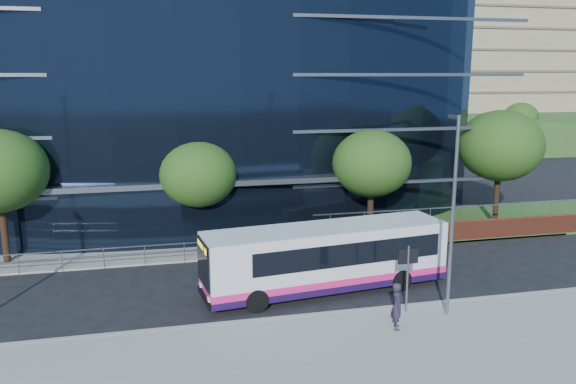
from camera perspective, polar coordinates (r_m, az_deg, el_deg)
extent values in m
plane|color=black|center=(23.98, 0.18, -11.84)|extent=(200.00, 200.00, 0.00)
cube|color=gray|center=(19.62, 3.65, -17.37)|extent=(80.00, 8.00, 0.15)
cube|color=gray|center=(23.06, 0.76, -12.64)|extent=(80.00, 0.25, 0.16)
cube|color=gold|center=(23.26, 0.64, -12.60)|extent=(80.00, 0.08, 0.01)
cube|color=gold|center=(23.40, 0.55, -12.45)|extent=(80.00, 0.08, 0.01)
cube|color=gray|center=(33.78, -14.16, -4.97)|extent=(50.00, 8.00, 0.10)
cube|color=black|center=(45.40, -11.85, 9.60)|extent=(38.00, 16.00, 16.00)
cube|color=#595E66|center=(31.45, -10.91, 0.79)|extent=(22.00, 1.20, 0.30)
cube|color=slate|center=(29.80, -18.25, -5.49)|extent=(24.00, 0.05, 0.05)
cube|color=slate|center=(29.93, -18.19, -6.31)|extent=(24.00, 0.05, 0.05)
cylinder|color=slate|center=(29.95, -18.19, -6.40)|extent=(0.04, 0.04, 1.10)
cube|color=#2D511E|center=(86.09, 12.65, 6.56)|extent=(60.00, 42.00, 4.00)
cube|color=gray|center=(87.86, 12.54, 16.48)|extent=(50.00, 12.00, 26.00)
cylinder|color=slate|center=(23.38, 12.03, -8.66)|extent=(0.08, 0.08, 2.80)
cube|color=black|center=(23.08, 12.11, -6.43)|extent=(0.85, 0.06, 0.60)
cylinder|color=black|center=(32.41, -26.85, -3.70)|extent=(0.36, 0.36, 3.30)
cylinder|color=black|center=(32.01, -8.96, -3.12)|extent=(0.36, 0.36, 2.86)
ellipsoid|color=#204112|center=(31.40, -9.12, 1.81)|extent=(4.29, 4.29, 3.65)
cylinder|color=black|center=(33.64, 8.35, -2.16)|extent=(0.36, 0.36, 3.08)
ellipsoid|color=#204112|center=(33.04, 8.51, 2.91)|extent=(4.62, 4.62, 3.93)
cylinder|color=black|center=(38.55, 20.39, -0.65)|extent=(0.36, 0.36, 3.52)
ellipsoid|color=#204112|center=(38.00, 20.77, 4.42)|extent=(5.28, 5.28, 4.49)
cylinder|color=black|center=(68.35, 12.31, 4.86)|extent=(0.36, 0.36, 3.08)
ellipsoid|color=#204112|center=(68.05, 12.42, 7.37)|extent=(4.62, 4.62, 3.93)
cylinder|color=black|center=(78.14, 22.40, 5.01)|extent=(0.36, 0.36, 2.86)
ellipsoid|color=#204112|center=(77.89, 22.57, 7.05)|extent=(4.29, 4.29, 3.65)
cylinder|color=slate|center=(22.77, 16.38, -2.59)|extent=(0.14, 0.14, 8.00)
cube|color=slate|center=(22.45, 16.53, 7.32)|extent=(0.15, 0.70, 0.12)
cube|color=silver|center=(25.34, 3.88, -6.46)|extent=(11.26, 3.86, 2.66)
cube|color=#1E0D37|center=(25.74, 3.85, -8.95)|extent=(11.28, 3.91, 0.30)
cube|color=#DE2072|center=(25.63, 3.86, -8.32)|extent=(11.28, 3.91, 0.30)
cube|color=black|center=(25.46, 5.14, -5.50)|extent=(9.07, 3.63, 1.00)
cube|color=black|center=(23.70, -8.57, -7.57)|extent=(0.35, 2.15, 1.55)
cube|color=black|center=(23.41, -8.67, -5.45)|extent=(0.35, 2.05, 0.40)
cube|color=yellow|center=(23.64, -8.89, -5.28)|extent=(0.18, 1.10, 0.22)
cube|color=black|center=(24.19, -8.47, -10.60)|extent=(0.40, 2.40, 0.24)
cylinder|color=black|center=(23.58, -3.21, -10.96)|extent=(1.03, 0.42, 1.00)
cylinder|color=black|center=(26.22, 11.37, -8.77)|extent=(1.03, 0.42, 1.00)
imported|color=#292030|center=(22.03, 11.04, -11.29)|extent=(0.61, 0.76, 1.82)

